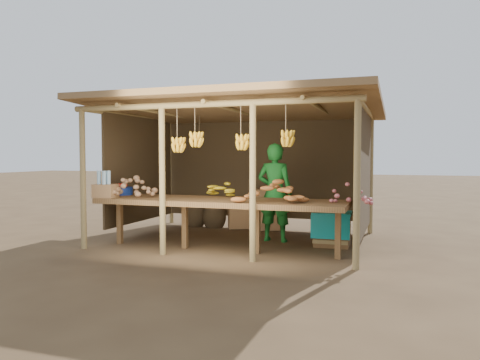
% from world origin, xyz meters
% --- Properties ---
extents(ground, '(60.00, 60.00, 0.00)m').
position_xyz_m(ground, '(0.00, 0.00, 0.00)').
color(ground, brown).
rests_on(ground, ground).
extents(stall_structure, '(4.70, 3.50, 2.43)m').
position_xyz_m(stall_structure, '(0.03, 0.03, 1.92)').
color(stall_structure, '#99804F').
rests_on(stall_structure, ground).
extents(counter, '(3.90, 1.05, 0.80)m').
position_xyz_m(counter, '(0.00, -0.95, 0.74)').
color(counter, brown).
rests_on(counter, ground).
extents(potato_heap, '(1.06, 0.84, 0.36)m').
position_xyz_m(potato_heap, '(-1.49, -1.07, 0.98)').
color(potato_heap, '#9B7250').
rests_on(potato_heap, counter).
extents(sweet_potato_heap, '(1.05, 0.80, 0.36)m').
position_xyz_m(sweet_potato_heap, '(0.89, -1.19, 0.98)').
color(sweet_potato_heap, '#A05C29').
rests_on(sweet_potato_heap, counter).
extents(onion_heap, '(0.75, 0.47, 0.35)m').
position_xyz_m(onion_heap, '(1.90, -0.97, 0.98)').
color(onion_heap, '#C05D60').
rests_on(onion_heap, counter).
extents(banana_pile, '(0.64, 0.50, 0.35)m').
position_xyz_m(banana_pile, '(-0.14, -0.53, 0.97)').
color(banana_pile, yellow).
rests_on(banana_pile, counter).
extents(tomato_basin, '(0.38, 0.38, 0.20)m').
position_xyz_m(tomato_basin, '(-1.90, -0.74, 0.88)').
color(tomato_basin, navy).
rests_on(tomato_basin, counter).
extents(bottle_box, '(0.37, 0.30, 0.43)m').
position_xyz_m(bottle_box, '(-1.84, -1.28, 0.97)').
color(bottle_box, '#9A6F45').
rests_on(bottle_box, counter).
extents(vendor, '(0.63, 0.43, 1.68)m').
position_xyz_m(vendor, '(0.60, 0.10, 0.84)').
color(vendor, '#176B23').
rests_on(vendor, ground).
extents(tarp_crate, '(0.63, 0.54, 0.73)m').
position_xyz_m(tarp_crate, '(1.59, -0.02, 0.30)').
color(tarp_crate, brown).
rests_on(tarp_crate, ground).
extents(carton_stack, '(1.17, 0.56, 0.80)m').
position_xyz_m(carton_stack, '(-0.02, 1.20, 0.35)').
color(carton_stack, '#9A6F45').
rests_on(carton_stack, ground).
extents(burlap_sacks, '(0.93, 0.49, 0.66)m').
position_xyz_m(burlap_sacks, '(-1.19, 1.20, 0.29)').
color(burlap_sacks, '#473621').
rests_on(burlap_sacks, ground).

